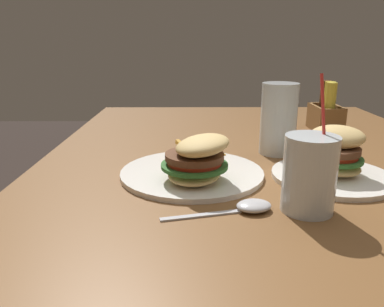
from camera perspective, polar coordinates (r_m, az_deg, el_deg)
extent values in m
cube|color=brown|center=(0.81, 12.02, -3.81)|extent=(1.60, 1.04, 0.03)
cylinder|color=brown|center=(1.63, -10.19, -6.79)|extent=(0.08, 0.08, 0.70)
cylinder|color=brown|center=(1.72, 20.94, -6.36)|extent=(0.08, 0.08, 0.70)
cylinder|color=white|center=(0.77, 0.00, -2.96)|extent=(0.29, 0.29, 0.01)
ellipsoid|color=#DBB770|center=(0.71, 0.38, -3.09)|extent=(0.14, 0.12, 0.03)
cylinder|color=#2D6628|center=(0.70, 0.38, -1.81)|extent=(0.15, 0.15, 0.01)
cylinder|color=red|center=(0.70, 0.38, -1.23)|extent=(0.12, 0.12, 0.01)
cylinder|color=brown|center=(0.70, 0.38, -0.45)|extent=(0.13, 0.13, 0.01)
ellipsoid|color=#DBB770|center=(0.69, 1.61, 1.31)|extent=(0.14, 0.13, 0.05)
cube|color=gold|center=(0.82, -2.51, -0.01)|extent=(0.06, 0.01, 0.01)
cube|color=gold|center=(0.81, -0.23, 0.46)|extent=(0.06, 0.02, 0.02)
cube|color=gold|center=(0.81, 1.42, -0.14)|extent=(0.01, 0.08, 0.02)
cube|color=gold|center=(0.82, 1.20, 0.68)|extent=(0.07, 0.02, 0.03)
cube|color=gold|center=(0.84, -1.31, 0.61)|extent=(0.07, 0.02, 0.03)
cube|color=gold|center=(0.85, 2.88, -0.07)|extent=(0.04, 0.07, 0.03)
cube|color=gold|center=(0.81, 0.05, 1.26)|extent=(0.06, 0.07, 0.03)
cube|color=gold|center=(0.80, -0.03, -0.07)|extent=(0.02, 0.06, 0.02)
cube|color=gold|center=(0.82, -0.80, 0.50)|extent=(0.08, 0.05, 0.03)
cube|color=gold|center=(0.80, -0.72, -0.50)|extent=(0.07, 0.02, 0.03)
cube|color=gold|center=(0.81, 1.23, 0.66)|extent=(0.06, 0.03, 0.01)
cube|color=gold|center=(0.77, -0.02, -1.64)|extent=(0.04, 0.06, 0.02)
cylinder|color=silver|center=(0.92, 13.06, 5.15)|extent=(0.09, 0.09, 0.17)
cylinder|color=#C67F23|center=(0.92, 12.99, 4.05)|extent=(0.08, 0.08, 0.13)
cylinder|color=silver|center=(0.62, 17.47, -3.02)|extent=(0.08, 0.08, 0.12)
cylinder|color=#EFA819|center=(0.62, 17.36, -4.14)|extent=(0.07, 0.07, 0.10)
cylinder|color=red|center=(0.62, 19.53, 1.37)|extent=(0.05, 0.02, 0.21)
ellipsoid|color=silver|center=(0.62, 9.41, -7.86)|extent=(0.06, 0.07, 0.02)
cube|color=silver|center=(0.59, 1.40, -9.40)|extent=(0.04, 0.13, 0.00)
cylinder|color=white|center=(0.80, 20.55, -3.25)|extent=(0.24, 0.24, 0.01)
ellipsoid|color=#DBB770|center=(0.79, 20.69, -1.94)|extent=(0.13, 0.13, 0.03)
cylinder|color=#2D6628|center=(0.79, 20.82, -0.72)|extent=(0.15, 0.15, 0.01)
cylinder|color=red|center=(0.78, 20.87, -0.20)|extent=(0.12, 0.12, 0.01)
cylinder|color=brown|center=(0.78, 20.95, 0.50)|extent=(0.13, 0.13, 0.01)
ellipsoid|color=#DBB770|center=(0.79, 21.27, 2.44)|extent=(0.13, 0.14, 0.05)
cube|color=brown|center=(1.22, 19.51, 3.57)|extent=(0.13, 0.08, 0.01)
cube|color=brown|center=(1.27, 18.76, 5.67)|extent=(0.01, 0.08, 0.08)
cube|color=brown|center=(1.16, 20.64, 4.49)|extent=(0.01, 0.08, 0.08)
cube|color=brown|center=(1.20, 18.13, 5.15)|extent=(0.13, 0.01, 0.08)
cube|color=brown|center=(1.22, 21.16, 5.06)|extent=(0.13, 0.01, 0.08)
cylinder|color=#512D14|center=(1.23, 19.50, 7.24)|extent=(0.03, 0.03, 0.14)
cylinder|color=gold|center=(1.21, 20.04, 6.99)|extent=(0.03, 0.03, 0.14)
cylinder|color=gold|center=(1.18, 20.26, 6.74)|extent=(0.03, 0.03, 0.14)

